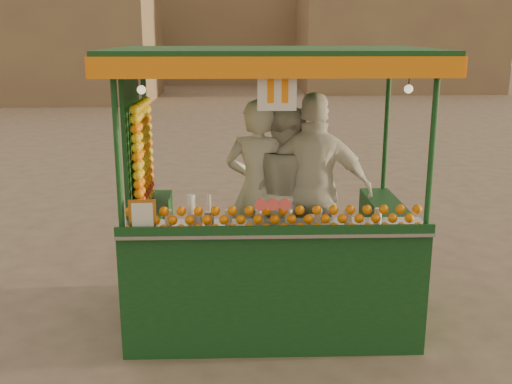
{
  "coord_description": "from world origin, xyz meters",
  "views": [
    {
      "loc": [
        -0.59,
        -5.6,
        2.68
      ],
      "look_at": [
        -0.42,
        -0.28,
        1.27
      ],
      "focal_mm": 42.2,
      "sensor_mm": 36.0,
      "label": 1
    }
  ],
  "objects_px": {
    "vendor_left": "(258,191)",
    "vendor_right": "(315,191)",
    "vendor_middle": "(286,193)",
    "juice_cart": "(263,240)"
  },
  "relations": [
    {
      "from": "vendor_left",
      "to": "juice_cart",
      "type": "bearing_deg",
      "value": 110.54
    },
    {
      "from": "vendor_right",
      "to": "vendor_middle",
      "type": "bearing_deg",
      "value": -22.94
    },
    {
      "from": "juice_cart",
      "to": "vendor_right",
      "type": "xyz_separation_m",
      "value": [
        0.5,
        0.25,
        0.4
      ]
    },
    {
      "from": "juice_cart",
      "to": "vendor_middle",
      "type": "bearing_deg",
      "value": 59.29
    },
    {
      "from": "vendor_left",
      "to": "vendor_right",
      "type": "relative_size",
      "value": 0.96
    },
    {
      "from": "vendor_middle",
      "to": "vendor_right",
      "type": "height_order",
      "value": "vendor_right"
    },
    {
      "from": "vendor_left",
      "to": "vendor_middle",
      "type": "distance_m",
      "value": 0.28
    },
    {
      "from": "juice_cart",
      "to": "vendor_left",
      "type": "height_order",
      "value": "juice_cart"
    },
    {
      "from": "juice_cart",
      "to": "vendor_middle",
      "type": "distance_m",
      "value": 0.58
    },
    {
      "from": "vendor_left",
      "to": "vendor_right",
      "type": "bearing_deg",
      "value": -179.41
    }
  ]
}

